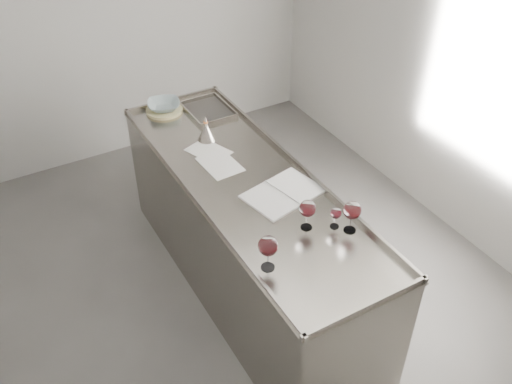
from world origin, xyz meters
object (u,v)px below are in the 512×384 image
wine_glass_small (336,214)px  notebook (283,193)px  wine_glass_right (352,211)px  counter (248,237)px  ceramic_bowl (164,105)px  wine_funnel (206,133)px  wine_glass_left (268,247)px  wine_glass_middle (308,209)px

wine_glass_small → notebook: wine_glass_small is taller
wine_glass_right → counter: bearing=111.7°
wine_glass_right → ceramic_bowl: bearing=102.3°
wine_funnel → notebook: bearing=-80.3°
wine_glass_left → wine_funnel: 1.31m
counter → wine_glass_small: bearing=-70.6°
wine_glass_right → wine_glass_small: wine_glass_right is taller
wine_glass_right → wine_funnel: size_ratio=1.08×
ceramic_bowl → wine_funnel: (0.10, -0.52, 0.01)m
wine_glass_middle → wine_glass_right: bearing=-35.7°
counter → wine_glass_middle: bearing=-82.0°
counter → ceramic_bowl: size_ratio=10.11×
wine_glass_left → wine_glass_small: 0.51m
notebook → wine_funnel: size_ratio=2.75×
counter → wine_funnel: 0.77m
notebook → wine_funnel: (-0.13, 0.79, 0.05)m
wine_glass_left → notebook: wine_glass_left is taller
wine_glass_left → wine_glass_small: size_ratio=1.56×
counter → notebook: counter is taller
wine_glass_right → wine_glass_middle: bearing=144.3°
wine_glass_right → notebook: wine_glass_right is taller
ceramic_bowl → wine_glass_middle: bearing=-83.4°
ceramic_bowl → counter: bearing=-84.1°
wine_glass_small → wine_funnel: size_ratio=0.73×
wine_glass_left → wine_glass_middle: size_ratio=1.11×
wine_glass_left → wine_glass_right: bearing=2.3°
wine_glass_middle → wine_glass_small: wine_glass_middle is taller
wine_glass_small → wine_funnel: bearing=100.9°
wine_glass_right → wine_glass_left: bearing=-177.7°
ceramic_bowl → wine_funnel: 0.53m
wine_glass_middle → wine_glass_small: 0.16m
wine_glass_left → notebook: (0.40, 0.49, -0.14)m
ceramic_bowl → wine_funnel: size_ratio=1.30×
wine_glass_left → ceramic_bowl: (0.16, 1.79, -0.10)m
wine_glass_left → notebook: size_ratio=0.41×
counter → wine_glass_left: wine_glass_left is taller
notebook → ceramic_bowl: bearing=88.4°
wine_glass_left → ceramic_bowl: size_ratio=0.87×
notebook → ceramic_bowl: ceramic_bowl is taller
counter → wine_funnel: wine_funnel is taller
wine_glass_left → wine_glass_small: (0.49, 0.09, -0.05)m
counter → wine_glass_right: wine_glass_right is taller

